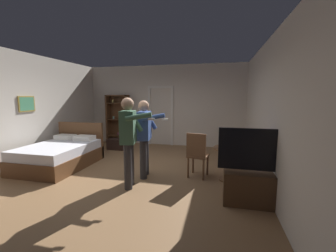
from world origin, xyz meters
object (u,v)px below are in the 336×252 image
at_px(side_table, 229,158).
at_px(person_blue_shirt, 129,136).
at_px(tv_flatscreen, 254,182).
at_px(person_striped_shirt, 145,133).
at_px(laptop, 229,146).
at_px(wooden_chair, 197,153).
at_px(bed, 61,154).
at_px(suitcase_dark, 117,144).
at_px(bookshelf, 118,117).
at_px(bottle_on_table, 237,144).

bearing_deg(side_table, person_blue_shirt, -157.48).
relative_size(tv_flatscreen, person_striped_shirt, 0.75).
relative_size(side_table, laptop, 1.76).
bearing_deg(tv_flatscreen, wooden_chair, 136.06).
distance_m(bed, tv_flatscreen, 4.57).
bearing_deg(bed, wooden_chair, -0.11).
xyz_separation_m(person_blue_shirt, suitcase_dark, (-1.64, 2.70, -0.83)).
distance_m(bookshelf, person_blue_shirt, 4.13).
height_order(bookshelf, laptop, bookshelf).
bearing_deg(bookshelf, wooden_chair, -41.09).
bearing_deg(side_table, bookshelf, 144.18).
bearing_deg(person_blue_shirt, bottle_on_table, 19.13).
bearing_deg(bottle_on_table, suitcase_dark, 151.54).
height_order(laptop, person_blue_shirt, person_blue_shirt).
distance_m(wooden_chair, person_blue_shirt, 1.53).
bearing_deg(person_striped_shirt, bed, 175.03).
bearing_deg(laptop, tv_flatscreen, -68.83).
bearing_deg(side_table, bottle_on_table, -29.74).
bearing_deg(tv_flatscreen, person_striped_shirt, 159.89).
bearing_deg(person_striped_shirt, laptop, 5.04).
relative_size(bed, bookshelf, 1.05).
relative_size(tv_flatscreen, bottle_on_table, 5.60).
xyz_separation_m(bottle_on_table, person_blue_shirt, (-2.04, -0.71, 0.21)).
distance_m(bookshelf, bottle_on_table, 4.99).
distance_m(bottle_on_table, wooden_chair, 0.85).
bearing_deg(bookshelf, bottle_on_table, -35.63).
relative_size(bed, side_table, 2.72).
bearing_deg(tv_flatscreen, laptop, 111.17).
distance_m(tv_flatscreen, person_striped_shirt, 2.36).
xyz_separation_m(bed, bookshelf, (0.21, 2.82, 0.67)).
xyz_separation_m(tv_flatscreen, person_striped_shirt, (-2.14, 0.78, 0.59)).
relative_size(laptop, bottle_on_table, 1.76).
distance_m(bookshelf, person_striped_shirt, 3.69).
bearing_deg(laptop, person_striped_shirt, -174.96).
height_order(bed, side_table, bed).
distance_m(bed, suitcase_dark, 2.00).
bearing_deg(person_blue_shirt, wooden_chair, 32.53).
relative_size(wooden_chair, suitcase_dark, 1.71).
xyz_separation_m(tv_flatscreen, bottle_on_table, (-0.21, 0.90, 0.41)).
distance_m(person_blue_shirt, suitcase_dark, 3.27).
bearing_deg(side_table, laptop, -114.30).
height_order(bookshelf, bottle_on_table, bookshelf).
bearing_deg(suitcase_dark, wooden_chair, -31.59).
xyz_separation_m(bed, laptop, (4.10, -0.05, 0.45)).
height_order(person_striped_shirt, suitcase_dark, person_striped_shirt).
xyz_separation_m(bed, wooden_chair, (3.45, -0.01, 0.24)).
height_order(person_blue_shirt, person_striped_shirt, person_blue_shirt).
distance_m(tv_flatscreen, wooden_chair, 1.42).
relative_size(bottle_on_table, person_striped_shirt, 0.13).
bearing_deg(bottle_on_table, tv_flatscreen, -77.17).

